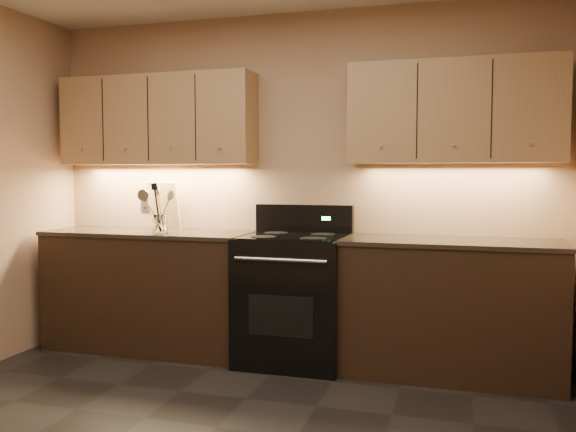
% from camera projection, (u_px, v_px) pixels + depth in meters
% --- Properties ---
extents(wall_back, '(4.00, 0.04, 2.60)m').
position_uv_depth(wall_back, '(296.00, 184.00, 4.71)').
color(wall_back, tan).
rests_on(wall_back, ground).
extents(counter_left, '(1.62, 0.62, 0.93)m').
position_uv_depth(counter_left, '(151.00, 290.00, 4.79)').
color(counter_left, black).
rests_on(counter_left, ground).
extents(counter_right, '(1.46, 0.62, 0.93)m').
position_uv_depth(counter_right, '(450.00, 308.00, 4.14)').
color(counter_right, black).
rests_on(counter_right, ground).
extents(stove, '(0.76, 0.68, 1.14)m').
position_uv_depth(stove, '(294.00, 297.00, 4.44)').
color(stove, black).
rests_on(stove, ground).
extents(upper_cab_left, '(1.60, 0.30, 0.70)m').
position_uv_depth(upper_cab_left, '(158.00, 120.00, 4.84)').
color(upper_cab_left, '#AE7E57').
rests_on(upper_cab_left, wall_back).
extents(upper_cab_right, '(1.44, 0.30, 0.70)m').
position_uv_depth(upper_cab_right, '(454.00, 112.00, 4.19)').
color(upper_cab_right, '#AE7E57').
rests_on(upper_cab_right, wall_back).
extents(outlet_plate, '(0.08, 0.01, 0.12)m').
position_uv_depth(outlet_plate, '(146.00, 204.00, 5.08)').
color(outlet_plate, '#B2B5BA').
rests_on(outlet_plate, wall_back).
extents(utensil_crock, '(0.13, 0.13, 0.14)m').
position_uv_depth(utensil_crock, '(160.00, 225.00, 4.58)').
color(utensil_crock, white).
rests_on(utensil_crock, counter_left).
extents(cutting_board, '(0.31, 0.15, 0.38)m').
position_uv_depth(cutting_board, '(164.00, 205.00, 4.99)').
color(cutting_board, '#D7B774').
rests_on(cutting_board, counter_left).
extents(wooden_spoon, '(0.16, 0.16, 0.33)m').
position_uv_depth(wooden_spoon, '(155.00, 210.00, 4.57)').
color(wooden_spoon, '#D7B774').
rests_on(wooden_spoon, utensil_crock).
extents(black_turner, '(0.16, 0.12, 0.39)m').
position_uv_depth(black_turner, '(160.00, 206.00, 4.55)').
color(black_turner, black).
rests_on(black_turner, utensil_crock).
extents(steel_spatula, '(0.17, 0.13, 0.35)m').
position_uv_depth(steel_spatula, '(163.00, 209.00, 4.57)').
color(steel_spatula, silver).
rests_on(steel_spatula, utensil_crock).
extents(steel_skimmer, '(0.25, 0.13, 0.34)m').
position_uv_depth(steel_skimmer, '(163.00, 209.00, 4.55)').
color(steel_skimmer, silver).
rests_on(steel_skimmer, utensil_crock).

